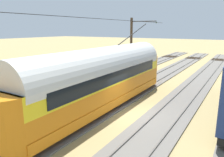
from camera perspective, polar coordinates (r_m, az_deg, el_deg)
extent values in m
plane|color=#9E8956|center=(14.55, 4.80, -9.40)|extent=(220.00, 220.00, 0.00)
cube|color=#666059|center=(13.75, 13.32, -10.86)|extent=(2.80, 80.00, 0.10)
cube|color=#59544C|center=(13.93, 10.50, -10.00)|extent=(0.07, 80.00, 0.08)
cube|color=#59544C|center=(13.54, 16.27, -11.02)|extent=(0.07, 80.00, 0.08)
cube|color=#382819|center=(44.54, 26.59, 4.63)|extent=(2.50, 0.24, 0.08)
cube|color=#382819|center=(43.89, 26.51, 4.54)|extent=(2.50, 0.24, 0.08)
cube|color=#382819|center=(43.25, 26.42, 4.44)|extent=(2.50, 0.24, 0.08)
cube|color=#382819|center=(42.61, 26.33, 4.34)|extent=(2.50, 0.24, 0.08)
cube|color=#382819|center=(41.97, 26.24, 4.23)|extent=(2.50, 0.24, 0.08)
cube|color=#666059|center=(15.59, -2.63, -7.60)|extent=(2.80, 80.00, 0.10)
cube|color=#59544C|center=(15.95, -4.78, -6.81)|extent=(0.07, 80.00, 0.08)
cube|color=#59544C|center=(15.19, -0.37, -7.79)|extent=(0.07, 80.00, 0.08)
cube|color=#382819|center=(45.14, 20.92, 5.24)|extent=(2.50, 0.24, 0.08)
cube|color=#382819|center=(44.50, 20.76, 5.16)|extent=(2.50, 0.24, 0.08)
cube|color=#382819|center=(43.87, 20.59, 5.07)|extent=(2.50, 0.24, 0.08)
cube|color=#382819|center=(43.23, 20.42, 4.98)|extent=(2.50, 0.24, 0.08)
cube|color=#382819|center=(42.60, 20.24, 4.88)|extent=(2.50, 0.24, 0.08)
cube|color=#666059|center=(18.35, -14.33, -4.80)|extent=(2.80, 80.00, 0.10)
cube|color=#59544C|center=(18.83, -15.88, -4.15)|extent=(0.07, 80.00, 0.08)
cube|color=#59544C|center=(17.84, -12.73, -4.92)|extent=(0.07, 80.00, 0.08)
cube|color=#382819|center=(46.16, 15.44, 5.78)|extent=(2.50, 0.24, 0.08)
cube|color=#382819|center=(45.54, 15.21, 5.70)|extent=(2.50, 0.24, 0.08)
cube|color=#382819|center=(44.93, 14.97, 5.62)|extent=(2.50, 0.24, 0.08)
cube|color=#382819|center=(44.31, 14.72, 5.54)|extent=(2.50, 0.24, 0.08)
cube|color=#382819|center=(43.69, 14.47, 5.45)|extent=(2.50, 0.24, 0.08)
cube|color=orange|center=(15.40, -2.58, -5.28)|extent=(2.65, 14.49, 0.55)
cube|color=orange|center=(15.18, -2.61, -2.59)|extent=(2.55, 14.49, 0.95)
cube|color=yellow|center=(14.94, -2.64, 1.10)|extent=(2.55, 14.49, 1.05)
cylinder|color=silver|center=(14.84, -2.67, 3.09)|extent=(2.65, 14.20, 2.65)
cylinder|color=orange|center=(10.31, -26.04, -10.17)|extent=(2.55, 2.55, 2.55)
cylinder|color=orange|center=(21.31, 8.31, 2.52)|extent=(2.55, 2.55, 2.55)
cube|color=black|center=(15.69, -6.56, 1.61)|extent=(0.04, 12.17, 0.80)
cube|color=black|center=(14.27, 1.66, 0.54)|extent=(0.04, 12.17, 0.80)
cylinder|color=black|center=(18.77, 5.67, 11.74)|extent=(0.07, 5.24, 1.73)
cylinder|color=black|center=(12.66, -17.44, -10.75)|extent=(0.10, 0.76, 0.76)
cylinder|color=black|center=(11.69, -12.68, -12.51)|extent=(0.10, 0.76, 0.76)
cylinder|color=black|center=(19.60, 3.30, -1.71)|extent=(0.10, 0.76, 0.76)
cylinder|color=black|center=(18.99, 7.11, -2.28)|extent=(0.10, 0.76, 0.76)
cylinder|color=#423323|center=(24.88, 5.04, 7.92)|extent=(0.28, 0.28, 6.70)
cylinder|color=#2D2D2D|center=(24.20, 8.30, 14.69)|extent=(2.85, 0.10, 0.10)
sphere|color=#334733|center=(23.66, 11.56, 14.24)|extent=(0.16, 0.16, 0.16)
cylinder|color=black|center=(24.20, 8.30, 14.69)|extent=(2.85, 0.02, 0.02)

